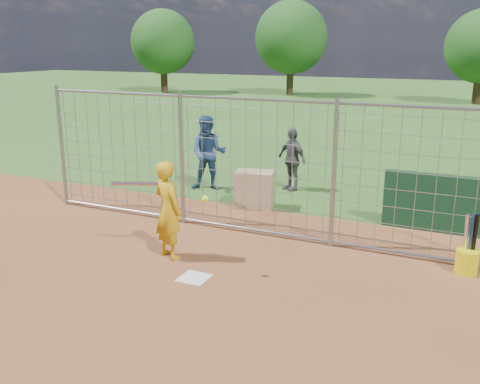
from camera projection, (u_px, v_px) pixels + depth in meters
The scene contains 11 objects.
ground at pixel (201, 274), 8.28m from camera, with size 100.00×100.00×0.00m, color #2D591E.
infield_dirt at pixel (63, 380), 5.66m from camera, with size 18.00×18.00×0.00m, color brown.
home_plate at pixel (194, 278), 8.10m from camera, with size 0.43×0.43×0.02m, color silver.
dugout_wall at pixel (455, 205), 9.89m from camera, with size 2.60×0.20×1.10m, color #11381E.
batter at pixel (168, 210), 8.71m from camera, with size 0.60×0.39×1.65m, color gold.
bystander_a at pixel (208, 153), 12.83m from camera, with size 0.87×0.68×1.80m, color navy.
bystander_b at pixel (292, 159), 12.88m from camera, with size 0.89×0.37×1.51m, color #515055.
equipment_bin at pixel (255, 190), 11.54m from camera, with size 0.80×0.55×0.80m, color tan.
equipment_in_play at pixel (153, 187), 8.46m from camera, with size 1.80×0.44×0.12m.
bucket_with_bats at pixel (467, 258), 8.23m from camera, with size 0.34×0.34×0.98m.
backstop_fence at pixel (253, 168), 9.69m from camera, with size 9.08×0.08×2.60m.
Camera 1 is at (3.77, -6.66, 3.44)m, focal length 40.00 mm.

